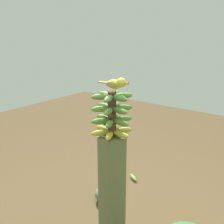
# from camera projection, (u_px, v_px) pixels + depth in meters

# --- Properties ---
(banana_tree) EXTENTS (0.20, 0.20, 0.92)m
(banana_tree) POSITION_uv_depth(u_px,v_px,m) (112.00, 197.00, 1.91)
(banana_tree) COLOR #5B663D
(banana_tree) RESTS_ON ground
(banana_bunch) EXTENTS (0.27, 0.28, 0.30)m
(banana_bunch) POSITION_uv_depth(u_px,v_px,m) (112.00, 114.00, 1.73)
(banana_bunch) COLOR #4C2D1E
(banana_bunch) RESTS_ON banana_tree
(perched_bird) EXTENTS (0.07, 0.21, 0.09)m
(perched_bird) POSITION_uv_depth(u_px,v_px,m) (117.00, 84.00, 1.65)
(perched_bird) COLOR #C68933
(perched_bird) RESTS_ON banana_bunch
(fallen_banana) EXTENTS (0.12, 0.15, 0.04)m
(fallen_banana) POSITION_uv_depth(u_px,v_px,m) (133.00, 178.00, 3.01)
(fallen_banana) COLOR olive
(fallen_banana) RESTS_ON ground
(garden_rock) EXTENTS (0.29, 0.28, 0.14)m
(garden_rock) POSITION_uv_depth(u_px,v_px,m) (106.00, 194.00, 2.62)
(garden_rock) COLOR #5B6656
(garden_rock) RESTS_ON ground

